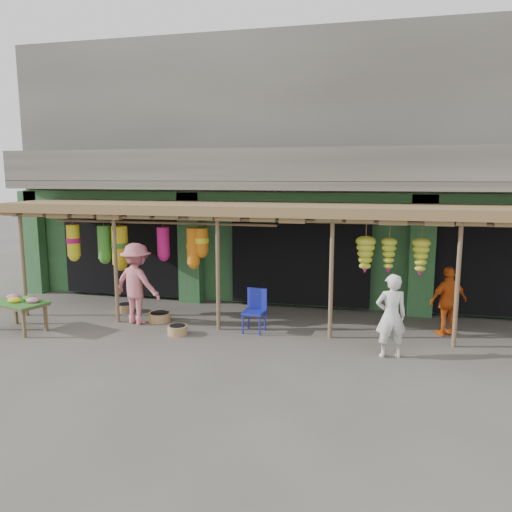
% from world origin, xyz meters
% --- Properties ---
extents(ground, '(80.00, 80.00, 0.00)m').
position_xyz_m(ground, '(0.00, 0.00, 0.00)').
color(ground, '#514C47').
rests_on(ground, ground).
extents(building, '(16.40, 6.80, 7.00)m').
position_xyz_m(building, '(-0.00, 4.87, 3.37)').
color(building, gray).
rests_on(building, ground).
extents(awning, '(14.00, 2.70, 2.79)m').
position_xyz_m(awning, '(-0.17, 0.80, 2.57)').
color(awning, brown).
rests_on(awning, ground).
extents(flower_table, '(1.47, 1.12, 0.78)m').
position_xyz_m(flower_table, '(-5.80, -1.28, 0.63)').
color(flower_table, brown).
rests_on(flower_table, ground).
extents(blue_chair, '(0.50, 0.51, 0.96)m').
position_xyz_m(blue_chair, '(-0.67, -0.11, 0.53)').
color(blue_chair, '#1821A0').
rests_on(blue_chair, ground).
extents(basket_left, '(0.54, 0.54, 0.19)m').
position_xyz_m(basket_left, '(-4.28, 0.70, 0.09)').
color(basket_left, brown).
rests_on(basket_left, ground).
extents(basket_mid, '(0.56, 0.56, 0.21)m').
position_xyz_m(basket_mid, '(-3.06, 0.09, 0.10)').
color(basket_mid, '#9E8047').
rests_on(basket_mid, ground).
extents(basket_right, '(0.46, 0.46, 0.20)m').
position_xyz_m(basket_right, '(-2.27, -0.75, 0.10)').
color(basket_right, '#8C6241').
rests_on(basket_right, ground).
extents(person_front, '(0.67, 0.52, 1.62)m').
position_xyz_m(person_front, '(2.21, -1.08, 0.81)').
color(person_front, silver).
rests_on(person_front, ground).
extents(person_vendor, '(0.96, 0.75, 1.52)m').
position_xyz_m(person_vendor, '(3.46, 0.57, 0.76)').
color(person_vendor, '#CD5213').
rests_on(person_vendor, ground).
extents(person_shopper, '(1.36, 0.98, 1.90)m').
position_xyz_m(person_shopper, '(-3.50, -0.16, 0.95)').
color(person_shopper, '#CE6D76').
rests_on(person_shopper, ground).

